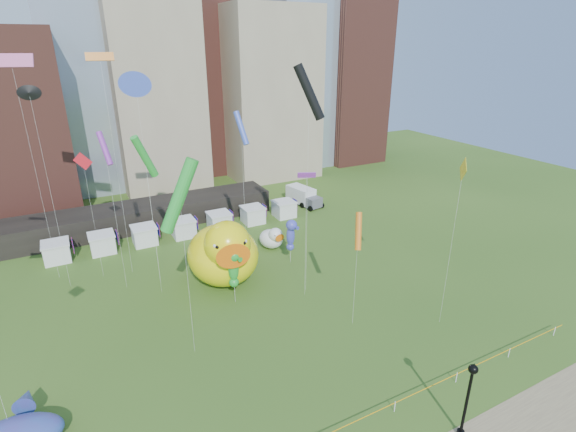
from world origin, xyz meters
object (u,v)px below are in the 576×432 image
lamppost (469,392)px  box_truck (303,196)px  big_duck (224,252)px  seahorse_purple (291,233)px  seahorse_green (234,265)px  whale_inflatable (18,432)px  small_duck (272,238)px

lamppost → box_truck: 44.57m
big_duck → seahorse_purple: bearing=13.4°
seahorse_green → whale_inflatable: size_ratio=0.85×
small_duck → seahorse_purple: bearing=-93.5°
whale_inflatable → box_truck: (37.91, 30.18, 0.30)m
seahorse_purple → big_duck: bearing=168.0°
big_duck → box_truck: (19.33, 17.14, -2.22)m
seahorse_purple → lamppost: size_ratio=0.92×
whale_inflatable → box_truck: size_ratio=1.04×
small_duck → box_truck: bearing=40.0°
seahorse_green → seahorse_purple: size_ratio=1.10×
seahorse_green → big_duck: bearing=68.2°
lamppost → small_duck: bearing=87.7°
seahorse_green → seahorse_purple: 10.04m
big_duck → lamppost: (6.84, -25.59, -0.05)m
whale_inflatable → box_truck: box_truck is taller
whale_inflatable → box_truck: bearing=47.4°
box_truck → whale_inflatable: bearing=-152.7°
seahorse_purple → whale_inflatable: bearing=-170.1°
whale_inflatable → seahorse_green: bearing=35.4°
seahorse_purple → lamppost: lamppost is taller
seahorse_purple → box_truck: (10.98, 16.37, -2.40)m
small_duck → seahorse_green: (-8.56, -9.29, 2.82)m
seahorse_purple → box_truck: 19.86m
small_duck → lamppost: size_ratio=0.68×
seahorse_green → whale_inflatable: seahorse_green is taller
lamppost → box_truck: (12.49, 42.73, -2.18)m
small_duck → lamppost: (-1.26, -30.85, 2.21)m
box_truck → seahorse_green: bearing=-144.2°
big_duck → lamppost: bearing=-66.9°
small_duck → seahorse_green: size_ratio=0.68×
small_duck → seahorse_purple: size_ratio=0.74×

